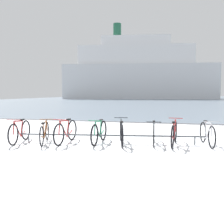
# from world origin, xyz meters

# --- Properties ---
(ground) EXTENTS (80.00, 132.00, 0.08)m
(ground) POSITION_xyz_m (0.00, 53.90, -0.04)
(ground) COLOR white
(bike_rack) EXTENTS (6.11, 0.91, 0.31)m
(bike_rack) POSITION_xyz_m (-1.14, 4.13, 0.27)
(bike_rack) COLOR #4C5156
(bike_rack) RESTS_ON ground
(bicycle_0) EXTENTS (0.46, 1.65, 0.83)m
(bicycle_0) POSITION_xyz_m (-4.13, 3.61, 0.37)
(bicycle_0) COLOR black
(bicycle_0) RESTS_ON ground
(bicycle_1) EXTENTS (0.67, 1.63, 0.77)m
(bicycle_1) POSITION_xyz_m (-3.29, 3.76, 0.35)
(bicycle_1) COLOR black
(bicycle_1) RESTS_ON ground
(bicycle_2) EXTENTS (0.46, 1.72, 0.85)m
(bicycle_2) POSITION_xyz_m (-2.59, 3.92, 0.38)
(bicycle_2) COLOR black
(bicycle_2) RESTS_ON ground
(bicycle_3) EXTENTS (0.46, 1.67, 0.82)m
(bicycle_3) POSITION_xyz_m (-1.49, 4.14, 0.37)
(bicycle_3) COLOR black
(bicycle_3) RESTS_ON ground
(bicycle_4) EXTENTS (0.56, 1.77, 0.83)m
(bicycle_4) POSITION_xyz_m (-0.74, 4.20, 0.38)
(bicycle_4) COLOR black
(bicycle_4) RESTS_ON ground
(bicycle_5) EXTENTS (0.46, 1.64, 0.79)m
(bicycle_5) POSITION_xyz_m (0.30, 4.43, 0.36)
(bicycle_5) COLOR black
(bicycle_5) RESTS_ON ground
(bicycle_6) EXTENTS (0.46, 1.76, 0.85)m
(bicycle_6) POSITION_xyz_m (0.95, 4.38, 0.38)
(bicycle_6) COLOR black
(bicycle_6) RESTS_ON ground
(bicycle_7) EXTENTS (0.46, 1.65, 0.82)m
(bicycle_7) POSITION_xyz_m (1.99, 4.60, 0.37)
(bicycle_7) COLOR black
(bicycle_7) RESTS_ON ground
(ferry_ship) EXTENTS (42.19, 17.76, 21.04)m
(ferry_ship) POSITION_xyz_m (-7.76, 65.04, 7.07)
(ferry_ship) COLOR silver
(ferry_ship) RESTS_ON ground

